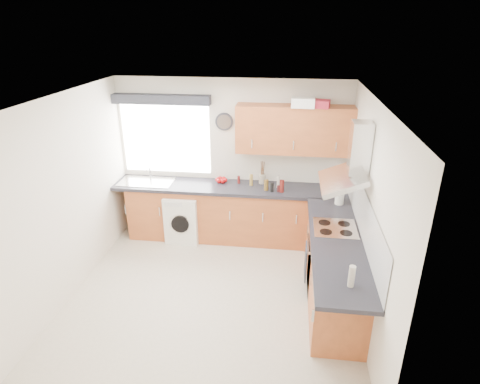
# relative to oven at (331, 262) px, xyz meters

# --- Properties ---
(ground_plane) EXTENTS (3.60, 3.60, 0.00)m
(ground_plane) POSITION_rel_oven_xyz_m (-1.50, -0.30, -0.42)
(ground_plane) COLOR beige
(ceiling) EXTENTS (3.60, 3.60, 0.02)m
(ceiling) POSITION_rel_oven_xyz_m (-1.50, -0.30, 2.08)
(ceiling) COLOR white
(ceiling) RESTS_ON wall_back
(wall_back) EXTENTS (3.60, 0.02, 2.50)m
(wall_back) POSITION_rel_oven_xyz_m (-1.50, 1.50, 0.82)
(wall_back) COLOR silver
(wall_back) RESTS_ON ground_plane
(wall_front) EXTENTS (3.60, 0.02, 2.50)m
(wall_front) POSITION_rel_oven_xyz_m (-1.50, -2.10, 0.82)
(wall_front) COLOR silver
(wall_front) RESTS_ON ground_plane
(wall_left) EXTENTS (0.02, 3.60, 2.50)m
(wall_left) POSITION_rel_oven_xyz_m (-3.30, -0.30, 0.82)
(wall_left) COLOR silver
(wall_left) RESTS_ON ground_plane
(wall_right) EXTENTS (0.02, 3.60, 2.50)m
(wall_right) POSITION_rel_oven_xyz_m (0.30, -0.30, 0.82)
(wall_right) COLOR silver
(wall_right) RESTS_ON ground_plane
(window) EXTENTS (1.40, 0.02, 1.10)m
(window) POSITION_rel_oven_xyz_m (-2.55, 1.49, 1.12)
(window) COLOR white
(window) RESTS_ON wall_back
(window_blind) EXTENTS (1.50, 0.18, 0.14)m
(window_blind) POSITION_rel_oven_xyz_m (-2.55, 1.40, 1.76)
(window_blind) COLOR #26282F
(window_blind) RESTS_ON wall_back
(splashback) EXTENTS (0.01, 3.00, 0.54)m
(splashback) POSITION_rel_oven_xyz_m (0.29, 0.00, 0.75)
(splashback) COLOR white
(splashback) RESTS_ON wall_right
(base_cab_back) EXTENTS (3.00, 0.58, 0.86)m
(base_cab_back) POSITION_rel_oven_xyz_m (-1.60, 1.21, 0.01)
(base_cab_back) COLOR #9C4C25
(base_cab_back) RESTS_ON ground_plane
(base_cab_corner) EXTENTS (0.60, 0.60, 0.86)m
(base_cab_corner) POSITION_rel_oven_xyz_m (0.00, 1.20, 0.01)
(base_cab_corner) COLOR #9C4C25
(base_cab_corner) RESTS_ON ground_plane
(base_cab_right) EXTENTS (0.58, 2.10, 0.86)m
(base_cab_right) POSITION_rel_oven_xyz_m (0.01, -0.15, 0.01)
(base_cab_right) COLOR #9C4C25
(base_cab_right) RESTS_ON ground_plane
(worktop_back) EXTENTS (3.60, 0.62, 0.05)m
(worktop_back) POSITION_rel_oven_xyz_m (-1.50, 1.20, 0.46)
(worktop_back) COLOR black
(worktop_back) RESTS_ON base_cab_back
(worktop_right) EXTENTS (0.62, 2.42, 0.05)m
(worktop_right) POSITION_rel_oven_xyz_m (0.00, -0.30, 0.46)
(worktop_right) COLOR black
(worktop_right) RESTS_ON base_cab_right
(sink) EXTENTS (0.84, 0.46, 0.10)m
(sink) POSITION_rel_oven_xyz_m (-2.83, 1.20, 0.52)
(sink) COLOR silver
(sink) RESTS_ON worktop_back
(oven) EXTENTS (0.56, 0.58, 0.85)m
(oven) POSITION_rel_oven_xyz_m (0.00, 0.00, 0.00)
(oven) COLOR black
(oven) RESTS_ON ground_plane
(hob_plate) EXTENTS (0.52, 0.52, 0.01)m
(hob_plate) POSITION_rel_oven_xyz_m (0.00, 0.00, 0.49)
(hob_plate) COLOR silver
(hob_plate) RESTS_ON worktop_right
(extractor_hood) EXTENTS (0.52, 0.78, 0.66)m
(extractor_hood) POSITION_rel_oven_xyz_m (0.10, -0.00, 1.34)
(extractor_hood) COLOR silver
(extractor_hood) RESTS_ON wall_right
(upper_cabinets) EXTENTS (1.70, 0.35, 0.70)m
(upper_cabinets) POSITION_rel_oven_xyz_m (-0.55, 1.32, 1.38)
(upper_cabinets) COLOR #9C4C25
(upper_cabinets) RESTS_ON wall_back
(washing_machine) EXTENTS (0.55, 0.53, 0.77)m
(washing_machine) POSITION_rel_oven_xyz_m (-2.22, 1.10, -0.04)
(washing_machine) COLOR white
(washing_machine) RESTS_ON ground_plane
(wall_clock) EXTENTS (0.27, 0.04, 0.27)m
(wall_clock) POSITION_rel_oven_xyz_m (-1.61, 1.46, 1.42)
(wall_clock) COLOR #26282F
(wall_clock) RESTS_ON wall_back
(casserole) EXTENTS (0.33, 0.24, 0.13)m
(casserole) POSITION_rel_oven_xyz_m (-0.45, 1.22, 1.79)
(casserole) COLOR white
(casserole) RESTS_ON upper_cabinets
(storage_box) EXTENTS (0.27, 0.24, 0.11)m
(storage_box) POSITION_rel_oven_xyz_m (-0.20, 1.22, 1.78)
(storage_box) COLOR maroon
(storage_box) RESTS_ON upper_cabinets
(utensil_pot) EXTENTS (0.12, 0.12, 0.15)m
(utensil_pot) POSITION_rel_oven_xyz_m (-1.00, 1.38, 0.56)
(utensil_pot) COLOR gray
(utensil_pot) RESTS_ON worktop_back
(kitchen_roll) EXTENTS (0.13, 0.13, 0.27)m
(kitchen_roll) POSITION_rel_oven_xyz_m (0.12, 0.75, 0.62)
(kitchen_roll) COLOR white
(kitchen_roll) RESTS_ON worktop_right
(tomato_cluster) EXTENTS (0.17, 0.17, 0.07)m
(tomato_cluster) POSITION_rel_oven_xyz_m (-1.65, 1.35, 0.52)
(tomato_cluster) COLOR #B0090C
(tomato_cluster) RESTS_ON worktop_back
(jar_0) EXTENTS (0.04, 0.04, 0.10)m
(jar_0) POSITION_rel_oven_xyz_m (-0.74, 1.07, 0.53)
(jar_0) COLOR #47191A
(jar_0) RESTS_ON worktop_back
(jar_1) EXTENTS (0.07, 0.07, 0.16)m
(jar_1) POSITION_rel_oven_xyz_m (-0.92, 1.11, 0.57)
(jar_1) COLOR brown
(jar_1) RESTS_ON worktop_back
(jar_2) EXTENTS (0.07, 0.07, 0.19)m
(jar_2) POSITION_rel_oven_xyz_m (-0.69, 1.07, 0.58)
(jar_2) COLOR #5B1613
(jar_2) RESTS_ON worktop_back
(jar_3) EXTENTS (0.05, 0.05, 0.19)m
(jar_3) POSITION_rel_oven_xyz_m (-0.74, 1.23, 0.58)
(jar_3) COLOR #BEB7A2
(jar_3) RESTS_ON worktop_back
(jar_4) EXTENTS (0.06, 0.06, 0.14)m
(jar_4) POSITION_rel_oven_xyz_m (-0.84, 1.06, 0.56)
(jar_4) COLOR black
(jar_4) RESTS_ON worktop_back
(jar_5) EXTENTS (0.05, 0.05, 0.18)m
(jar_5) POSITION_rel_oven_xyz_m (-1.17, 1.27, 0.57)
(jar_5) COLOR olive
(jar_5) RESTS_ON worktop_back
(jar_6) EXTENTS (0.04, 0.04, 0.12)m
(jar_6) POSITION_rel_oven_xyz_m (-1.37, 1.33, 0.55)
(jar_6) COLOR maroon
(jar_6) RESTS_ON worktop_back
(bottle_0) EXTENTS (0.06, 0.06, 0.22)m
(bottle_0) POSITION_rel_oven_xyz_m (0.04, -1.16, 0.60)
(bottle_0) COLOR beige
(bottle_0) RESTS_ON worktop_right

